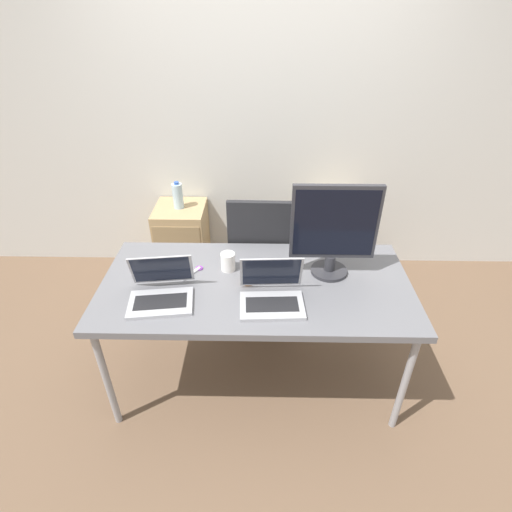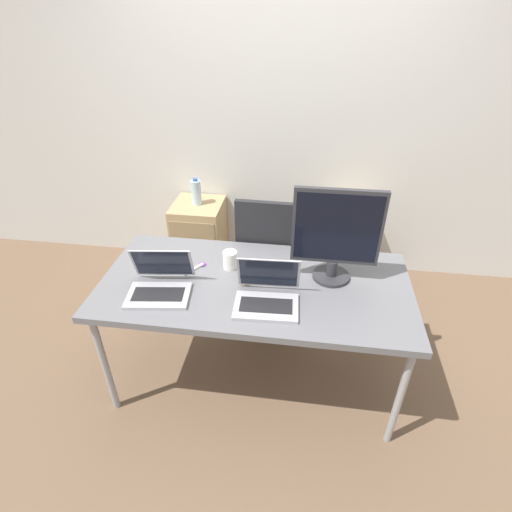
% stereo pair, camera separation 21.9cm
% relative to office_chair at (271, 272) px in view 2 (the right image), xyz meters
% --- Properties ---
extents(ground_plane, '(14.00, 14.00, 0.00)m').
position_rel_office_chair_xyz_m(ground_plane, '(-0.03, -0.65, -0.39)').
color(ground_plane, brown).
extents(wall_back, '(10.00, 0.05, 2.60)m').
position_rel_office_chair_xyz_m(wall_back, '(-0.03, 0.77, 0.91)').
color(wall_back, silver).
rests_on(wall_back, ground_plane).
extents(desk, '(1.74, 0.84, 0.77)m').
position_rel_office_chair_xyz_m(desk, '(-0.03, -0.65, 0.34)').
color(desk, slate).
rests_on(desk, ground_plane).
extents(office_chair, '(0.56, 0.56, 1.05)m').
position_rel_office_chair_xyz_m(office_chair, '(0.00, 0.00, 0.00)').
color(office_chair, '#232326').
rests_on(office_chair, ground_plane).
extents(cabinet_left, '(0.41, 0.43, 0.65)m').
position_rel_office_chair_xyz_m(cabinet_left, '(-0.69, 0.52, -0.06)').
color(cabinet_left, tan).
rests_on(cabinet_left, ground_plane).
extents(cabinet_right, '(0.41, 0.43, 0.65)m').
position_rel_office_chair_xyz_m(cabinet_right, '(0.57, 0.52, -0.06)').
color(cabinet_right, tan).
rests_on(cabinet_right, ground_plane).
extents(water_bottle, '(0.08, 0.08, 0.23)m').
position_rel_office_chair_xyz_m(water_bottle, '(-0.69, 0.52, 0.37)').
color(water_bottle, silver).
rests_on(water_bottle, cabinet_left).
extents(laptop_left, '(0.36, 0.34, 0.23)m').
position_rel_office_chair_xyz_m(laptop_left, '(-0.53, -0.80, 0.43)').
color(laptop_left, '#ADADB2').
rests_on(laptop_left, desk).
extents(laptop_right, '(0.34, 0.30, 0.23)m').
position_rel_office_chair_xyz_m(laptop_right, '(0.06, -0.81, 0.43)').
color(laptop_right, '#ADADB2').
rests_on(laptop_right, desk).
extents(monitor, '(0.47, 0.21, 0.55)m').
position_rel_office_chair_xyz_m(monitor, '(0.39, -0.54, 0.67)').
color(monitor, '#2D2D33').
rests_on(monitor, desk).
extents(coffee_cup_white, '(0.08, 0.08, 0.11)m').
position_rel_office_chair_xyz_m(coffee_cup_white, '(-0.19, -0.53, 0.44)').
color(coffee_cup_white, white).
rests_on(coffee_cup_white, desk).
extents(coffee_cup_brown, '(0.08, 0.08, 0.10)m').
position_rel_office_chair_xyz_m(coffee_cup_brown, '(-0.07, -0.65, 0.44)').
color(coffee_cup_brown, brown).
rests_on(coffee_cup_brown, desk).
extents(scissors, '(0.12, 0.16, 0.01)m').
position_rel_office_chair_xyz_m(scissors, '(-0.39, -0.56, 0.39)').
color(scissors, '#B2B2B7').
rests_on(scissors, desk).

